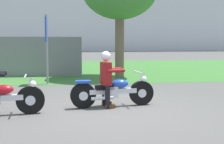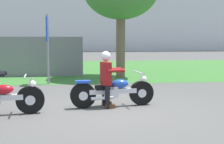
{
  "view_description": "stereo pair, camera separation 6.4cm",
  "coord_description": "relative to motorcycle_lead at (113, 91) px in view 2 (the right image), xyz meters",
  "views": [
    {
      "loc": [
        -0.76,
        -6.89,
        1.67
      ],
      "look_at": [
        0.12,
        0.4,
        0.85
      ],
      "focal_mm": 46.55,
      "sensor_mm": 36.0,
      "label": 1
    },
    {
      "loc": [
        -0.69,
        -6.9,
        1.67
      ],
      "look_at": [
        0.12,
        0.4,
        0.85
      ],
      "focal_mm": 46.55,
      "sensor_mm": 36.0,
      "label": 2
    }
  ],
  "objects": [
    {
      "name": "fence_segment",
      "position": [
        -4.18,
        6.33,
        0.51
      ],
      "size": [
        7.0,
        0.06,
        1.8
      ],
      "primitive_type": "cube",
      "color": "slate",
      "rests_on": "ground"
    },
    {
      "name": "rider_lead",
      "position": [
        -0.17,
        -0.02,
        0.43
      ],
      "size": [
        0.58,
        0.5,
        1.39
      ],
      "rotation": [
        0.0,
        0.0,
        0.12
      ],
      "color": "black",
      "rests_on": "ground"
    },
    {
      "name": "stadium_facade",
      "position": [
        5.7,
        38.8,
        7.24
      ],
      "size": [
        51.43,
        8.0,
        15.26
      ],
      "primitive_type": "cube",
      "color": "silver",
      "rests_on": "ground"
    },
    {
      "name": "sign_banner",
      "position": [
        -2.01,
        3.96,
        1.34
      ],
      "size": [
        0.08,
        0.6,
        2.6
      ],
      "color": "gray",
      "rests_on": "ground"
    },
    {
      "name": "grass_verge",
      "position": [
        -0.13,
        9.7,
        -0.38
      ],
      "size": [
        60.0,
        12.0,
        0.01
      ],
      "primitive_type": "cube",
      "color": "#3D7533",
      "rests_on": "ground"
    },
    {
      "name": "ground",
      "position": [
        -0.13,
        -0.2,
        -0.39
      ],
      "size": [
        120.0,
        120.0,
        0.0
      ],
      "primitive_type": "plane",
      "color": "#565451"
    },
    {
      "name": "motorcycle_lead",
      "position": [
        0.0,
        0.0,
        0.0
      ],
      "size": [
        2.13,
        0.66,
        0.87
      ],
      "rotation": [
        0.0,
        0.0,
        0.12
      ],
      "color": "black",
      "rests_on": "ground"
    }
  ]
}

